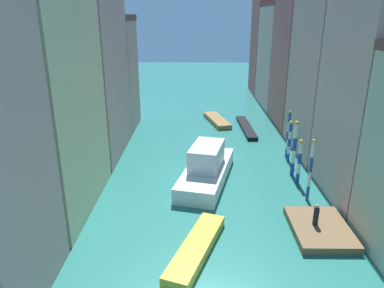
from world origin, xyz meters
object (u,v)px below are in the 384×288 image
person_on_dock (316,215)px  mooring_pole_4 (288,134)px  mooring_pole_0 (310,170)px  gondola_black (246,127)px  motorboat_0 (217,120)px  vaporetto_white (206,168)px  motorboat_1 (196,248)px  mooring_pole_1 (299,161)px  mooring_pole_3 (289,141)px  mooring_pole_2 (294,148)px  waterfront_dock (320,229)px

person_on_dock → mooring_pole_4: mooring_pole_4 is taller
mooring_pole_0 → gondola_black: 19.40m
mooring_pole_0 → motorboat_0: mooring_pole_0 is taller
vaporetto_white → motorboat_1: bearing=-94.9°
gondola_black → motorboat_0: 4.80m
mooring_pole_4 → motorboat_0: mooring_pole_4 is taller
mooring_pole_0 → vaporetto_white: size_ratio=0.48×
mooring_pole_0 → mooring_pole_1: size_ratio=1.27×
vaporetto_white → mooring_pole_3: bearing=29.5°
person_on_dock → vaporetto_white: bearing=131.7°
person_on_dock → mooring_pole_2: mooring_pole_2 is taller
waterfront_dock → person_on_dock: bearing=159.6°
mooring_pole_0 → mooring_pole_4: mooring_pole_0 is taller
mooring_pole_1 → gondola_black: 16.25m
mooring_pole_2 → motorboat_0: bearing=109.0°
mooring_pole_2 → motorboat_1: (-8.88, -11.73, -2.32)m
mooring_pole_3 → motorboat_0: (-6.48, 13.84, -1.85)m
gondola_black → mooring_pole_2: bearing=-80.6°
mooring_pole_0 → person_on_dock: bearing=-100.1°
person_on_dock → mooring_pole_3: bearing=84.4°
waterfront_dock → gondola_black: size_ratio=0.54×
mooring_pole_2 → motorboat_1: 14.90m
person_on_dock → mooring_pole_3: (1.26, 12.85, 0.90)m
mooring_pole_1 → mooring_pole_0: bearing=-90.7°
waterfront_dock → mooring_pole_0: 5.18m
mooring_pole_3 → mooring_pole_1: bearing=-94.6°
mooring_pole_1 → motorboat_0: bearing=107.6°
motorboat_1 → gondola_black: bearing=75.9°
gondola_black → motorboat_1: motorboat_1 is taller
mooring_pole_0 → motorboat_0: (-6.03, 22.22, -2.32)m
waterfront_dock → gondola_black: 23.77m
mooring_pole_4 → motorboat_0: (-6.55, 12.91, -2.24)m
person_on_dock → mooring_pole_1: mooring_pole_1 is taller
mooring_pole_1 → mooring_pole_3: 5.25m
motorboat_0 → mooring_pole_4: bearing=-63.1°
mooring_pole_2 → gondola_black: bearing=99.4°
person_on_dock → mooring_pole_4: (1.32, 13.79, 1.29)m
vaporetto_white → motorboat_0: 18.75m
mooring_pole_2 → vaporetto_white: mooring_pole_2 is taller
mooring_pole_3 → person_on_dock: bearing=-95.6°
mooring_pole_3 → gondola_black: mooring_pole_3 is taller
waterfront_dock → vaporetto_white: (-7.52, 8.19, 0.94)m
mooring_pole_2 → vaporetto_white: bearing=-171.4°
person_on_dock → mooring_pole_0: 4.74m
person_on_dock → motorboat_0: (-5.23, 26.69, -0.95)m
mooring_pole_1 → motorboat_0: size_ratio=0.53×
mooring_pole_0 → mooring_pole_4: (0.52, 9.32, -0.08)m
motorboat_1 → vaporetto_white: bearing=85.1°
person_on_dock → motorboat_1: size_ratio=0.21×
mooring_pole_3 → gondola_black: 11.26m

